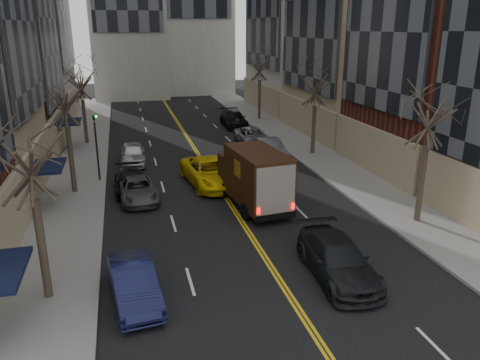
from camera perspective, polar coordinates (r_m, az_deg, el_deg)
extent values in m
cube|color=slate|center=(36.94, -18.94, 2.08)|extent=(4.00, 66.00, 0.15)
cube|color=slate|center=(39.58, 7.96, 3.93)|extent=(4.00, 66.00, 0.15)
cube|color=black|center=(27.84, -22.72, 1.54)|extent=(2.00, 3.00, 0.15)
cube|color=black|center=(28.29, -24.25, -0.65)|extent=(0.20, 3.00, 2.50)
cube|color=black|center=(40.41, -20.31, 6.65)|extent=(2.00, 3.00, 0.15)
cube|color=black|center=(40.72, -21.40, 5.09)|extent=(0.20, 3.00, 2.50)
cylinder|color=#382D23|center=(18.46, -22.95, -7.81)|extent=(0.30, 0.30, 3.83)
cylinder|color=#382D23|center=(29.65, -19.88, 2.38)|extent=(0.30, 0.30, 4.05)
cylinder|color=#382D23|center=(42.33, -18.38, 6.77)|extent=(0.30, 0.30, 3.69)
cylinder|color=#382D23|center=(25.40, 21.22, -0.43)|extent=(0.30, 0.30, 3.96)
cylinder|color=#382D23|center=(37.27, 8.95, 6.10)|extent=(0.30, 0.30, 3.78)
cylinder|color=#382D23|center=(51.15, 2.38, 9.76)|extent=(0.30, 0.30, 4.14)
cylinder|color=black|center=(31.50, -17.02, 3.32)|extent=(0.12, 0.12, 3.80)
imported|color=black|center=(31.01, -17.42, 7.51)|extent=(0.15, 0.18, 0.90)
sphere|color=#0CE526|center=(30.91, -17.14, 7.41)|extent=(0.14, 0.14, 0.14)
cube|color=black|center=(26.40, 1.69, -2.16)|extent=(2.78, 6.34, 0.29)
cube|color=black|center=(28.08, -0.03, 1.18)|extent=(2.42, 1.87, 2.02)
cube|color=black|center=(25.48, 2.16, 0.39)|extent=(2.81, 4.93, 2.88)
cube|color=black|center=(23.88, 4.37, -4.47)|extent=(2.21, 0.42, 0.29)
cube|color=red|center=(23.34, 2.27, -3.83)|extent=(0.18, 0.08, 0.34)
cube|color=red|center=(24.10, 6.49, -3.21)|extent=(0.18, 0.08, 0.34)
cube|color=gold|center=(24.94, -0.35, 1.39)|extent=(0.13, 0.86, 0.86)
cube|color=gold|center=(25.81, 4.54, 1.92)|extent=(0.13, 0.86, 0.86)
cylinder|color=black|center=(27.83, -2.05, -1.22)|extent=(0.37, 0.95, 0.92)
cylinder|color=black|center=(28.58, 2.26, -0.69)|extent=(0.37, 0.95, 0.92)
cylinder|color=black|center=(24.62, 0.67, -3.87)|extent=(0.37, 0.95, 0.92)
cylinder|color=black|center=(25.47, 5.44, -3.18)|extent=(0.37, 0.95, 0.92)
imported|color=black|center=(19.53, 11.81, -9.43)|extent=(2.43, 5.46, 1.56)
cube|color=black|center=(19.88, 10.96, -6.82)|extent=(0.13, 0.04, 0.09)
cube|color=blue|center=(19.85, 11.00, -6.85)|extent=(0.10, 0.01, 0.06)
imported|color=yellow|center=(29.97, -3.60, 0.95)|extent=(3.47, 6.33, 1.68)
imported|color=black|center=(27.36, 0.51, -0.78)|extent=(0.47, 0.64, 1.62)
imported|color=#121539|center=(18.03, -12.81, -12.19)|extent=(2.04, 4.54, 1.45)
imported|color=#46484D|center=(27.99, -12.36, -1.15)|extent=(2.50, 4.76, 1.28)
imported|color=black|center=(29.60, -13.31, -0.14)|extent=(1.90, 4.47, 1.29)
imported|color=#B7BBBF|center=(35.55, -12.91, 3.16)|extent=(1.88, 4.52, 1.53)
imported|color=#47494E|center=(35.91, 3.65, 3.76)|extent=(1.82, 4.78, 1.56)
imported|color=#A5A7AD|center=(40.33, 1.60, 5.31)|extent=(2.40, 5.16, 1.43)
imported|color=black|center=(47.89, -0.78, 7.46)|extent=(2.36, 5.49, 1.58)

